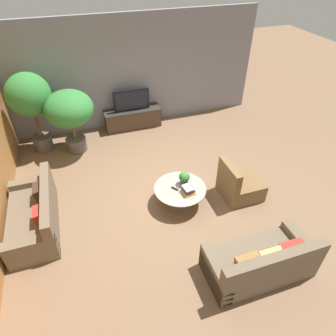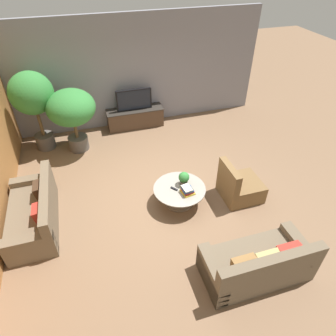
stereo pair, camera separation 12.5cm
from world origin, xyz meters
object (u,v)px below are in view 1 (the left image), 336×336
(media_console, at_px, (133,118))
(coffee_table, at_px, (180,192))
(couch_by_wall, at_px, (35,216))
(potted_palm_corner, at_px, (69,111))
(potted_palm_tall, at_px, (30,99))
(television, at_px, (131,100))
(armchair_wicker, at_px, (239,185))
(potted_plant_tabletop, at_px, (184,178))
(couch_near_entry, at_px, (260,262))

(media_console, bearing_deg, coffee_table, -86.55)
(couch_by_wall, xyz_separation_m, potted_palm_corner, (0.95, 2.44, 0.84))
(potted_palm_tall, bearing_deg, potted_palm_corner, -21.52)
(television, bearing_deg, potted_palm_tall, -171.16)
(couch_by_wall, bearing_deg, potted_palm_tall, 177.35)
(television, relative_size, coffee_table, 0.93)
(media_console, height_order, armchair_wicker, armchair_wicker)
(coffee_table, bearing_deg, potted_palm_corner, 124.92)
(armchair_wicker, distance_m, potted_palm_corner, 4.33)
(potted_palm_corner, xyz_separation_m, potted_plant_tabletop, (2.00, -2.58, -0.56))
(couch_by_wall, distance_m, potted_palm_tall, 2.99)
(potted_palm_tall, bearing_deg, potted_plant_tabletop, -45.86)
(potted_palm_tall, bearing_deg, coffee_table, -48.10)
(media_console, height_order, television, television)
(coffee_table, bearing_deg, armchair_wicker, -8.13)
(coffee_table, height_order, potted_plant_tabletop, potted_plant_tabletop)
(media_console, xyz_separation_m, potted_palm_tall, (-2.49, -0.39, 1.14))
(television, bearing_deg, couch_near_entry, -80.79)
(media_console, distance_m, television, 0.55)
(couch_by_wall, bearing_deg, potted_palm_corner, 158.61)
(coffee_table, distance_m, potted_palm_corner, 3.38)
(television, height_order, potted_plant_tabletop, television)
(couch_by_wall, relative_size, armchair_wicker, 2.12)
(media_console, bearing_deg, couch_by_wall, -129.76)
(coffee_table, bearing_deg, media_console, 93.45)
(potted_palm_corner, distance_m, potted_plant_tabletop, 3.31)
(couch_by_wall, distance_m, armchair_wicker, 4.12)
(armchair_wicker, distance_m, potted_plant_tabletop, 1.22)
(media_console, relative_size, potted_palm_tall, 0.79)
(media_console, xyz_separation_m, armchair_wicker, (1.47, -3.58, -0.01))
(couch_near_entry, bearing_deg, coffee_table, -71.39)
(media_console, height_order, coffee_table, media_console)
(couch_near_entry, bearing_deg, media_console, -80.80)
(couch_near_entry, height_order, potted_palm_tall, potted_palm_tall)
(couch_by_wall, distance_m, potted_plant_tabletop, 2.97)
(couch_near_entry, bearing_deg, potted_plant_tabletop, -75.36)
(coffee_table, relative_size, couch_near_entry, 0.61)
(coffee_table, distance_m, potted_plant_tabletop, 0.32)
(potted_palm_corner, bearing_deg, armchair_wicker, -42.35)
(coffee_table, relative_size, potted_plant_tabletop, 3.65)
(television, distance_m, potted_plant_tabletop, 3.32)
(television, height_order, coffee_table, television)
(television, relative_size, potted_palm_tall, 0.49)
(potted_palm_corner, bearing_deg, media_console, 23.21)
(media_console, distance_m, armchair_wicker, 3.87)
(potted_palm_tall, bearing_deg, armchair_wicker, -38.79)
(media_console, height_order, couch_by_wall, couch_by_wall)
(couch_by_wall, relative_size, potted_palm_corner, 1.12)
(couch_by_wall, relative_size, potted_plant_tabletop, 6.22)
(television, distance_m, coffee_table, 3.45)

